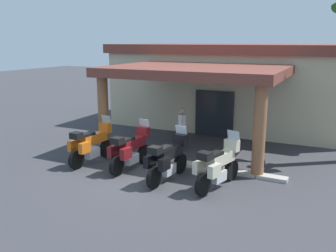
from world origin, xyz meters
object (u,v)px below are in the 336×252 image
at_px(motorcycle_maroon, 130,149).
at_px(pedestrian, 182,125).
at_px(motorcycle_black, 167,159).
at_px(motorcycle_cream, 218,166).
at_px(motorcycle_orange, 91,144).
at_px(motel_building, 231,84).

bearing_deg(motorcycle_maroon, pedestrian, -7.18).
bearing_deg(motorcycle_black, motorcycle_cream, -80.16).
xyz_separation_m(motorcycle_orange, motorcycle_maroon, (1.60, 0.09, 0.00)).
height_order(motorcycle_black, motorcycle_cream, same).
relative_size(motorcycle_maroon, motorcycle_cream, 1.01).
relative_size(motorcycle_orange, motorcycle_cream, 1.01).
xyz_separation_m(motorcycle_black, pedestrian, (-1.06, 3.32, 0.29)).
height_order(motel_building, pedestrian, motel_building).
height_order(motorcycle_maroon, motorcycle_cream, same).
relative_size(motel_building, motorcycle_orange, 5.42).
relative_size(motorcycle_black, pedestrian, 1.30).
relative_size(motorcycle_orange, motorcycle_black, 1.00).
xyz_separation_m(motorcycle_cream, pedestrian, (-2.66, 3.16, 0.29)).
relative_size(motorcycle_maroon, pedestrian, 1.30).
bearing_deg(motorcycle_maroon, motorcycle_orange, 96.42).
distance_m(motel_building, motorcycle_maroon, 8.38).
bearing_deg(motorcycle_maroon, motorcycle_black, -99.33).
height_order(motorcycle_orange, motorcycle_black, same).
distance_m(motorcycle_orange, motorcycle_cream, 4.81).
distance_m(motorcycle_black, pedestrian, 3.49).
bearing_deg(motorcycle_cream, motorcycle_orange, 101.03).
xyz_separation_m(motel_building, motorcycle_orange, (-2.45, -8.31, -1.43)).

